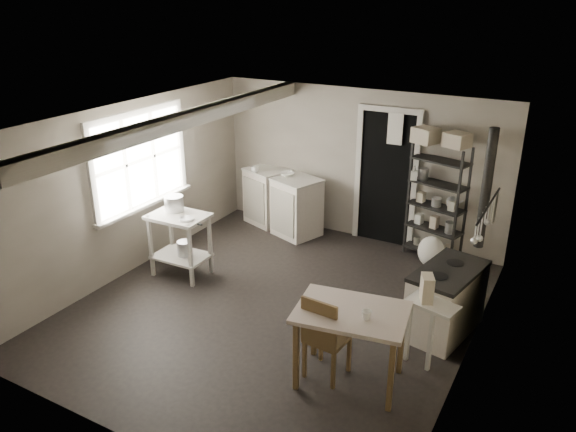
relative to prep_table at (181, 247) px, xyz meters
The scene contains 31 objects.
floor 1.61m from the prep_table, ahead, with size 5.00×5.00×0.00m, color black.
ceiling 2.46m from the prep_table, ahead, with size 5.00×5.00×0.00m, color beige.
wall_back 2.93m from the prep_table, 56.79° to the left, with size 4.50×0.02×2.30m, color #9D9486.
wall_front 3.14m from the prep_table, 59.40° to the right, with size 4.50×0.02×2.30m, color #9D9486.
wall_left 1.03m from the prep_table, 169.70° to the right, with size 0.02×5.00×2.30m, color #9D9486.
wall_right 3.88m from the prep_table, ahead, with size 0.02×5.00×2.30m, color #9D9486.
window 1.29m from the prep_table, behind, with size 0.12×1.76×1.28m, color beige, non-canonical shape.
doorway 3.14m from the prep_table, 49.47° to the left, with size 0.96×0.10×2.08m, color beige, non-canonical shape.
ceiling_beam 1.84m from the prep_table, 19.70° to the right, with size 0.18×5.00×0.18m, color beige, non-canonical shape.
wallpaper_panel 3.87m from the prep_table, ahead, with size 0.01×5.00×2.30m, color #B9B197, non-canonical shape.
utensil_rail 3.94m from the prep_table, ahead, with size 0.06×1.20×0.44m, color #BABABD, non-canonical shape.
prep_table is the anchor object (origin of this frame).
stockpot 0.57m from the prep_table, 145.43° to the left, with size 0.25×0.25×0.27m, color #BABABD.
saucepan 0.50m from the prep_table, 21.82° to the right, with size 0.18×0.18×0.10m, color #BABABD.
bucket 0.06m from the prep_table, 15.52° to the left, with size 0.20×0.20×0.22m, color #BABABD.
base_cabinets 2.09m from the prep_table, 78.91° to the left, with size 1.40×0.60×0.92m, color silver, non-canonical shape.
mixing_bowl 2.14m from the prep_table, 75.50° to the left, with size 0.29×0.29×0.07m, color white.
counter_cup 1.99m from the prep_table, 90.20° to the left, with size 0.13×0.13×0.10m, color white.
shelf_rack 3.61m from the prep_table, 37.65° to the left, with size 0.80×0.31×1.68m, color black, non-canonical shape.
shelf_jar 3.43m from the prep_table, 41.22° to the left, with size 0.09×0.09×0.20m, color white.
storage_box_a 3.72m from the prep_table, 39.51° to the left, with size 0.31×0.27×0.21m, color beige.
storage_box_b 4.02m from the prep_table, 35.18° to the left, with size 0.29×0.27×0.19m, color beige.
stove 3.49m from the prep_table, ahead, with size 0.55×1.00×0.79m, color silver, non-canonical shape.
stovepipe 3.94m from the prep_table, 13.06° to the left, with size 0.11×0.11×1.44m, color black, non-canonical shape.
side_ledge 3.53m from the prep_table, ahead, with size 0.51×0.27×0.78m, color beige, non-canonical shape.
oats_box 3.51m from the prep_table, ahead, with size 0.11×0.18×0.27m, color beige.
work_table 3.04m from the prep_table, 18.63° to the right, with size 1.05×0.74×0.80m, color beige, non-canonical shape.
table_cup 3.25m from the prep_table, 18.83° to the right, with size 0.10×0.10×0.09m, color white.
chair 2.82m from the prep_table, 20.47° to the right, with size 0.38×0.40×0.93m, color brown, non-canonical shape.
flour_sack 3.45m from the prep_table, 32.84° to the left, with size 0.37×0.32×0.45m, color white.
floor_crock 3.23m from the prep_table, ahead, with size 0.12×0.12×0.15m, color white.
Camera 1 is at (3.02, -5.13, 3.63)m, focal length 35.00 mm.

